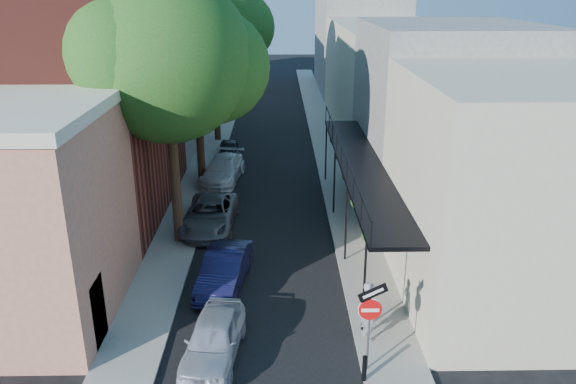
{
  "coord_description": "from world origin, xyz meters",
  "views": [
    {
      "loc": [
        0.6,
        -12.6,
        10.75
      ],
      "look_at": [
        0.98,
        8.74,
        2.8
      ],
      "focal_mm": 35.0,
      "sensor_mm": 36.0,
      "label": 1
    }
  ],
  "objects_px": {
    "oak_far": "(220,22)",
    "parked_car_b": "(225,270)",
    "pedestrian": "(369,311)",
    "oak_near": "(179,60)",
    "parked_car_d": "(223,169)",
    "bollard": "(364,368)",
    "oak_mid": "(203,57)",
    "sign_post": "(370,313)",
    "parked_car_e": "(230,150)",
    "parked_car_a": "(214,338)",
    "parked_car_c": "(210,215)"
  },
  "relations": [
    {
      "from": "oak_far",
      "to": "parked_car_b",
      "type": "distance_m",
      "value": 22.55
    },
    {
      "from": "parked_car_b",
      "to": "bollard",
      "type": "bearing_deg",
      "value": -44.0
    },
    {
      "from": "sign_post",
      "to": "oak_mid",
      "type": "bearing_deg",
      "value": 110.86
    },
    {
      "from": "bollard",
      "to": "parked_car_d",
      "type": "bearing_deg",
      "value": 107.59
    },
    {
      "from": "parked_car_c",
      "to": "parked_car_d",
      "type": "bearing_deg",
      "value": 92.78
    },
    {
      "from": "parked_car_a",
      "to": "parked_car_c",
      "type": "height_order",
      "value": "parked_car_c"
    },
    {
      "from": "oak_near",
      "to": "parked_car_e",
      "type": "height_order",
      "value": "oak_near"
    },
    {
      "from": "parked_car_d",
      "to": "pedestrian",
      "type": "bearing_deg",
      "value": -61.97
    },
    {
      "from": "parked_car_b",
      "to": "parked_car_d",
      "type": "xyz_separation_m",
      "value": [
        -1.15,
        12.05,
        0.01
      ]
    },
    {
      "from": "bollard",
      "to": "oak_near",
      "type": "distance_m",
      "value": 13.78
    },
    {
      "from": "parked_car_b",
      "to": "oak_near",
      "type": "bearing_deg",
      "value": 122.38
    },
    {
      "from": "oak_far",
      "to": "parked_car_b",
      "type": "relative_size",
      "value": 2.86
    },
    {
      "from": "bollard",
      "to": "oak_mid",
      "type": "relative_size",
      "value": 0.08
    },
    {
      "from": "bollard",
      "to": "parked_car_a",
      "type": "relative_size",
      "value": 0.21
    },
    {
      "from": "bollard",
      "to": "parked_car_b",
      "type": "bearing_deg",
      "value": 128.41
    },
    {
      "from": "sign_post",
      "to": "parked_car_e",
      "type": "relative_size",
      "value": 0.9
    },
    {
      "from": "bollard",
      "to": "pedestrian",
      "type": "height_order",
      "value": "pedestrian"
    },
    {
      "from": "oak_near",
      "to": "parked_car_a",
      "type": "bearing_deg",
      "value": -76.91
    },
    {
      "from": "oak_far",
      "to": "parked_car_e",
      "type": "height_order",
      "value": "oak_far"
    },
    {
      "from": "parked_car_d",
      "to": "pedestrian",
      "type": "relative_size",
      "value": 2.4
    },
    {
      "from": "sign_post",
      "to": "pedestrian",
      "type": "height_order",
      "value": "sign_post"
    },
    {
      "from": "bollard",
      "to": "oak_mid",
      "type": "xyz_separation_m",
      "value": [
        -6.42,
        17.73,
        6.54
      ]
    },
    {
      "from": "oak_near",
      "to": "parked_car_e",
      "type": "xyz_separation_m",
      "value": [
        0.77,
        12.51,
        -7.31
      ]
    },
    {
      "from": "oak_mid",
      "to": "parked_car_a",
      "type": "height_order",
      "value": "oak_mid"
    },
    {
      "from": "oak_near",
      "to": "pedestrian",
      "type": "distance_m",
      "value": 12.3
    },
    {
      "from": "sign_post",
      "to": "parked_car_c",
      "type": "bearing_deg",
      "value": 118.75
    },
    {
      "from": "oak_near",
      "to": "pedestrian",
      "type": "relative_size",
      "value": 5.68
    },
    {
      "from": "parked_car_a",
      "to": "parked_car_e",
      "type": "height_order",
      "value": "parked_car_a"
    },
    {
      "from": "oak_mid",
      "to": "parked_car_d",
      "type": "relative_size",
      "value": 2.12
    },
    {
      "from": "sign_post",
      "to": "oak_near",
      "type": "bearing_deg",
      "value": 125.09
    },
    {
      "from": "bollard",
      "to": "sign_post",
      "type": "bearing_deg",
      "value": 71.44
    },
    {
      "from": "oak_near",
      "to": "parked_car_d",
      "type": "xyz_separation_m",
      "value": [
        0.77,
        7.9,
        -7.18
      ]
    },
    {
      "from": "oak_near",
      "to": "parked_car_d",
      "type": "height_order",
      "value": "oak_near"
    },
    {
      "from": "sign_post",
      "to": "pedestrian",
      "type": "xyz_separation_m",
      "value": [
        0.24,
        1.55,
        -0.91
      ]
    },
    {
      "from": "parked_car_a",
      "to": "parked_car_e",
      "type": "bearing_deg",
      "value": 99.24
    },
    {
      "from": "bollard",
      "to": "pedestrian",
      "type": "distance_m",
      "value": 2.15
    },
    {
      "from": "parked_car_c",
      "to": "oak_near",
      "type": "bearing_deg",
      "value": -119.65
    },
    {
      "from": "bollard",
      "to": "parked_car_e",
      "type": "distance_m",
      "value": 22.97
    },
    {
      "from": "bollard",
      "to": "parked_car_b",
      "type": "relative_size",
      "value": 0.19
    },
    {
      "from": "parked_car_c",
      "to": "parked_car_e",
      "type": "distance_m",
      "value": 11.31
    },
    {
      "from": "oak_near",
      "to": "bollard",
      "type": "bearing_deg",
      "value": -56.88
    },
    {
      "from": "parked_car_e",
      "to": "parked_car_c",
      "type": "bearing_deg",
      "value": -95.9
    },
    {
      "from": "oak_far",
      "to": "pedestrian",
      "type": "relative_size",
      "value": 5.92
    },
    {
      "from": "sign_post",
      "to": "parked_car_b",
      "type": "height_order",
      "value": "sign_post"
    },
    {
      "from": "parked_car_a",
      "to": "parked_car_b",
      "type": "height_order",
      "value": "parked_car_b"
    },
    {
      "from": "bollard",
      "to": "pedestrian",
      "type": "relative_size",
      "value": 0.4
    },
    {
      "from": "bollard",
      "to": "parked_car_e",
      "type": "relative_size",
      "value": 0.24
    },
    {
      "from": "bollard",
      "to": "oak_mid",
      "type": "bearing_deg",
      "value": 109.9
    },
    {
      "from": "oak_near",
      "to": "parked_car_d",
      "type": "distance_m",
      "value": 10.71
    },
    {
      "from": "sign_post",
      "to": "oak_far",
      "type": "height_order",
      "value": "oak_far"
    }
  ]
}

